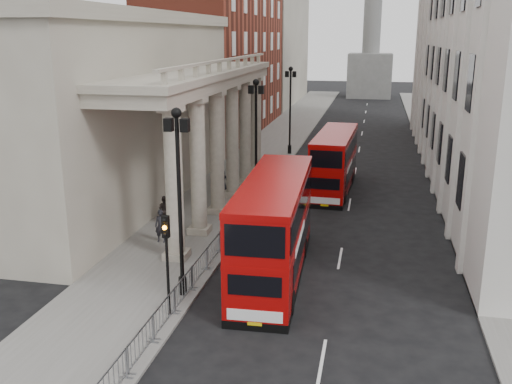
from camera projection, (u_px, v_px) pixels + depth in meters
ground at (164, 343)px, 21.64m from camera, size 260.00×260.00×0.00m
sidewalk_west at (253, 166)px, 50.52m from camera, size 6.00×140.00×0.12m
sidewalk_east at (447, 175)px, 47.27m from camera, size 3.00×140.00×0.12m
kerb at (285, 168)px, 49.94m from camera, size 0.20×140.00×0.14m
portico_building at (109, 115)px, 39.10m from camera, size 9.00×28.00×12.00m
brick_building at (222, 38)px, 66.07m from camera, size 9.00×32.00×22.00m
west_building_far at (271, 43)px, 96.53m from camera, size 9.00×30.00×20.00m
east_building at (491, 19)px, 45.35m from camera, size 8.00×55.00×25.00m
monument_column at (373, 8)px, 103.01m from camera, size 8.00×8.00×54.20m
lamp_post_south at (179, 191)px, 24.23m from camera, size 1.05×0.44×8.32m
lamp_post_mid at (256, 131)px, 39.32m from camera, size 1.05×0.44×8.32m
lamp_post_north at (290, 104)px, 54.42m from camera, size 1.05×0.44×8.32m
traffic_light at (166, 247)px, 22.79m from camera, size 0.28×0.33×4.30m
crowd_barriers at (174, 300)px, 23.63m from camera, size 0.50×18.75×1.10m
bus_near at (274, 226)px, 27.09m from camera, size 3.14×11.28×4.83m
bus_far at (334, 161)px, 42.27m from camera, size 2.88×10.26×4.39m
pedestrian_a at (161, 226)px, 31.64m from camera, size 0.72×0.50×1.87m
pedestrian_b at (165, 210)px, 34.80m from camera, size 0.97×0.83×1.74m
pedestrian_c at (223, 180)px, 42.18m from camera, size 0.87×0.68×1.58m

